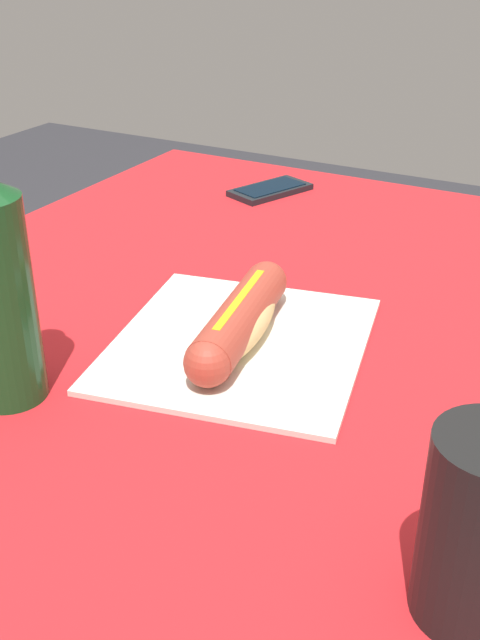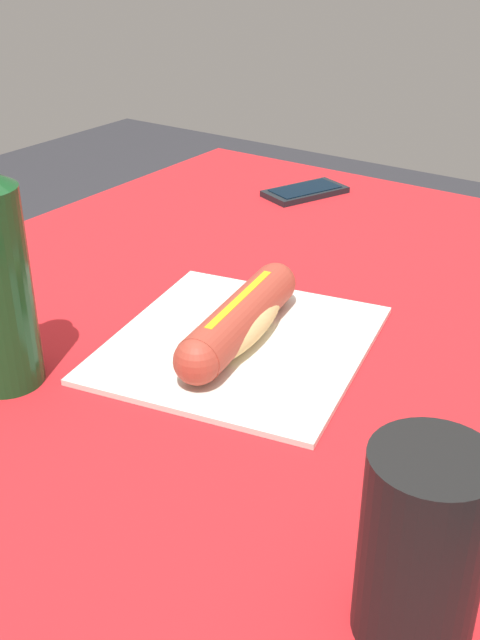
# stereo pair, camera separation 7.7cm
# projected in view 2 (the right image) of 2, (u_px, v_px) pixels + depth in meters

# --- Properties ---
(dining_table) EXTENTS (1.06, 0.90, 0.76)m
(dining_table) POSITION_uv_depth(u_px,v_px,m) (264.00, 426.00, 0.90)
(dining_table) COLOR brown
(dining_table) RESTS_ON ground
(paper_wrapper) EXTENTS (0.31, 0.30, 0.01)m
(paper_wrapper) POSITION_uv_depth(u_px,v_px,m) (240.00, 343.00, 0.78)
(paper_wrapper) COLOR silver
(paper_wrapper) RESTS_ON dining_table
(hot_dog) EXTENTS (0.23, 0.08, 0.05)m
(hot_dog) POSITION_uv_depth(u_px,v_px,m) (240.00, 320.00, 0.77)
(hot_dog) COLOR #E5BC75
(hot_dog) RESTS_ON paper_wrapper
(cell_phone) EXTENTS (0.14, 0.11, 0.01)m
(cell_phone) POSITION_uv_depth(u_px,v_px,m) (305.00, 191.00, 1.21)
(cell_phone) COLOR black
(cell_phone) RESTS_ON dining_table
(drinking_cup) EXTENTS (0.07, 0.07, 0.13)m
(drinking_cup) POSITION_uv_depth(u_px,v_px,m) (422.00, 547.00, 0.45)
(drinking_cup) COLOR black
(drinking_cup) RESTS_ON dining_table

